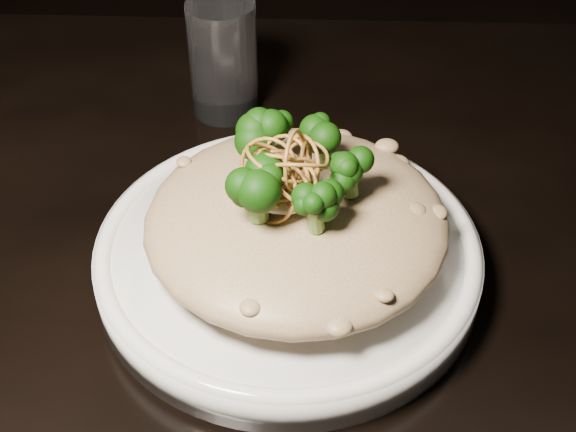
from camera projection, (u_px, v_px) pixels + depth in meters
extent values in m
cube|color=black|center=(362.00, 309.00, 0.59)|extent=(1.10, 0.80, 0.04)
cylinder|color=white|center=(288.00, 258.00, 0.58)|extent=(0.27, 0.27, 0.03)
ellipsoid|color=brown|center=(296.00, 221.00, 0.55)|extent=(0.21, 0.21, 0.05)
ellipsoid|color=silver|center=(284.00, 187.00, 0.53)|extent=(0.05, 0.05, 0.02)
cylinder|color=silver|center=(223.00, 59.00, 0.71)|extent=(0.08, 0.08, 0.11)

